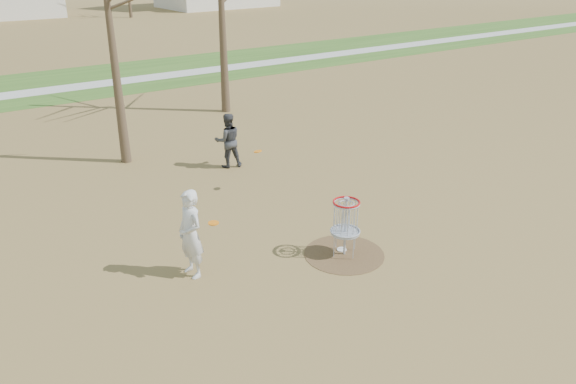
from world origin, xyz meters
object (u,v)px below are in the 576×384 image
object	(u,v)px
disc_grounded	(342,249)
disc_golf_basket	(346,218)
player_standing	(191,234)
player_throwing	(228,140)

from	to	relation	value
disc_grounded	disc_golf_basket	distance (m)	0.91
disc_grounded	disc_golf_basket	xyz separation A→B (m)	(-0.07, -0.17, 0.89)
disc_grounded	disc_golf_basket	size ratio (longest dim) A/B	0.16
player_standing	disc_golf_basket	xyz separation A→B (m)	(3.15, -1.13, -0.04)
disc_grounded	disc_golf_basket	bearing A→B (deg)	-111.79
player_throwing	player_standing	bearing A→B (deg)	69.28
player_standing	disc_grounded	xyz separation A→B (m)	(3.22, -0.96, -0.93)
player_standing	player_throwing	bearing A→B (deg)	138.46
player_throwing	disc_grounded	bearing A→B (deg)	100.56
disc_golf_basket	player_standing	bearing A→B (deg)	160.28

